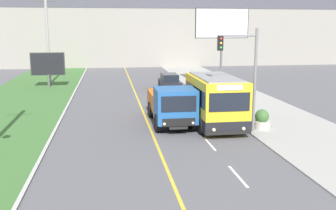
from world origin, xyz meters
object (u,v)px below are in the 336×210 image
object	(u,v)px
traffic_light_mast	(244,68)
billboard_large	(222,26)
city_bus	(215,101)
utility_pole_far	(47,37)
planter_round_third	(218,95)
dump_truck	(173,107)
billboard_small	(48,65)
planter_round_near	(262,120)
car_distant	(170,82)
planter_round_second	(238,106)

from	to	relation	value
traffic_light_mast	billboard_large	world-z (taller)	billboard_large
city_bus	utility_pole_far	bearing A→B (deg)	121.49
billboard_large	planter_round_third	size ratio (longest dim) A/B	6.73
utility_pole_far	billboard_large	world-z (taller)	utility_pole_far
dump_truck	billboard_small	xyz separation A→B (m)	(-9.84, 17.69, 1.04)
city_bus	planter_round_near	world-z (taller)	city_bus
dump_truck	planter_round_near	distance (m)	5.35
car_distant	utility_pole_far	size ratio (longest dim) A/B	0.44
traffic_light_mast	utility_pole_far	bearing A→B (deg)	121.74
planter_round_second	billboard_large	bearing A→B (deg)	78.70
dump_truck	billboard_small	bearing A→B (deg)	119.09
utility_pole_far	planter_round_third	distance (m)	20.13
car_distant	utility_pole_far	world-z (taller)	utility_pole_far
traffic_light_mast	billboard_large	xyz separation A→B (m)	(4.39, 19.70, 2.35)
dump_truck	utility_pole_far	size ratio (longest dim) A/B	0.68
billboard_small	planter_round_third	size ratio (longest dim) A/B	2.97
billboard_small	planter_round_second	size ratio (longest dim) A/B	3.09
dump_truck	planter_round_second	distance (m)	5.96
planter_round_near	utility_pole_far	bearing A→B (deg)	124.85
city_bus	car_distant	world-z (taller)	city_bus
city_bus	planter_round_near	bearing A→B (deg)	-24.80
car_distant	utility_pole_far	xyz separation A→B (m)	(-12.21, 5.01, 4.28)
billboard_large	billboard_small	size ratio (longest dim) A/B	2.27
city_bus	billboard_large	world-z (taller)	billboard_large
traffic_light_mast	planter_round_third	size ratio (longest dim) A/B	5.02
city_bus	traffic_light_mast	xyz separation A→B (m)	(1.16, -1.68, 2.20)
dump_truck	traffic_light_mast	bearing A→B (deg)	-29.65
utility_pole_far	planter_round_second	bearing A→B (deg)	-48.51
city_bus	billboard_small	world-z (taller)	billboard_small
dump_truck	utility_pole_far	distance (m)	22.81
utility_pole_far	billboard_small	world-z (taller)	utility_pole_far
city_bus	utility_pole_far	size ratio (longest dim) A/B	0.59
city_bus	utility_pole_far	world-z (taller)	utility_pole_far
billboard_small	planter_round_near	world-z (taller)	billboard_small
utility_pole_far	billboard_large	distance (m)	18.35
city_bus	dump_truck	distance (m)	2.59
billboard_large	utility_pole_far	bearing A→B (deg)	172.06
billboard_small	planter_round_near	bearing A→B (deg)	-52.30
car_distant	planter_round_third	size ratio (longest dim) A/B	3.65
dump_truck	planter_round_second	size ratio (longest dim) A/B	5.90
billboard_small	planter_round_second	world-z (taller)	billboard_small
utility_pole_far	planter_round_third	xyz separation A→B (m)	(15.03, -12.66, -4.37)
city_bus	planter_round_second	world-z (taller)	city_bus
planter_round_near	planter_round_second	bearing A→B (deg)	88.98
traffic_light_mast	billboard_small	world-z (taller)	traffic_light_mast
billboard_large	planter_round_second	xyz separation A→B (m)	(-2.93, -14.66, -5.54)
billboard_large	planter_round_near	world-z (taller)	billboard_large
city_bus	billboard_small	bearing A→B (deg)	124.33
traffic_light_mast	planter_round_near	distance (m)	3.50
dump_truck	traffic_light_mast	world-z (taller)	traffic_light_mast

